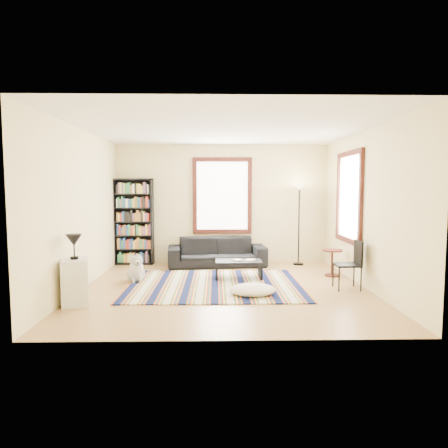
{
  "coord_description": "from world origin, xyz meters",
  "views": [
    {
      "loc": [
        -0.16,
        -7.0,
        1.76
      ],
      "look_at": [
        0.0,
        0.5,
        1.1
      ],
      "focal_mm": 32.0,
      "sensor_mm": 36.0,
      "label": 1
    }
  ],
  "objects_px": {
    "sofa": "(217,252)",
    "bookshelf": "(134,222)",
    "coffee_table": "(238,270)",
    "white_cabinet": "(75,282)",
    "floor_cushion": "(253,290)",
    "floor_lamp": "(299,225)",
    "side_table": "(332,263)",
    "dog": "(136,268)",
    "folding_chair": "(347,265)"
  },
  "relations": [
    {
      "from": "bookshelf",
      "to": "coffee_table",
      "type": "xyz_separation_m",
      "value": [
        2.36,
        -1.61,
        -0.82
      ]
    },
    {
      "from": "coffee_table",
      "to": "sofa",
      "type": "bearing_deg",
      "value": 107.36
    },
    {
      "from": "coffee_table",
      "to": "white_cabinet",
      "type": "relative_size",
      "value": 1.29
    },
    {
      "from": "bookshelf",
      "to": "dog",
      "type": "distance_m",
      "value": 2.0
    },
    {
      "from": "sofa",
      "to": "dog",
      "type": "xyz_separation_m",
      "value": [
        -1.55,
        -1.55,
        -0.05
      ]
    },
    {
      "from": "floor_cushion",
      "to": "folding_chair",
      "type": "xyz_separation_m",
      "value": [
        1.7,
        0.4,
        0.33
      ]
    },
    {
      "from": "sofa",
      "to": "floor_lamp",
      "type": "bearing_deg",
      "value": -2.19
    },
    {
      "from": "floor_cushion",
      "to": "white_cabinet",
      "type": "bearing_deg",
      "value": -170.67
    },
    {
      "from": "sofa",
      "to": "bookshelf",
      "type": "bearing_deg",
      "value": 166.87
    },
    {
      "from": "bookshelf",
      "to": "floor_lamp",
      "type": "bearing_deg",
      "value": -2.53
    },
    {
      "from": "bookshelf",
      "to": "folding_chair",
      "type": "distance_m",
      "value": 4.92
    },
    {
      "from": "sofa",
      "to": "floor_cushion",
      "type": "bearing_deg",
      "value": -82.44
    },
    {
      "from": "bookshelf",
      "to": "dog",
      "type": "xyz_separation_m",
      "value": [
        0.39,
        -1.82,
        -0.73
      ]
    },
    {
      "from": "folding_chair",
      "to": "sofa",
      "type": "bearing_deg",
      "value": 136.5
    },
    {
      "from": "floor_lamp",
      "to": "folding_chair",
      "type": "xyz_separation_m",
      "value": [
        0.38,
        -2.29,
        -0.5
      ]
    },
    {
      "from": "folding_chair",
      "to": "dog",
      "type": "bearing_deg",
      "value": 170.91
    },
    {
      "from": "sofa",
      "to": "bookshelf",
      "type": "xyz_separation_m",
      "value": [
        -1.94,
        0.27,
        0.68
      ]
    },
    {
      "from": "coffee_table",
      "to": "floor_lamp",
      "type": "relative_size",
      "value": 0.48
    },
    {
      "from": "white_cabinet",
      "to": "side_table",
      "type": "bearing_deg",
      "value": 6.02
    },
    {
      "from": "sofa",
      "to": "folding_chair",
      "type": "relative_size",
      "value": 2.58
    },
    {
      "from": "folding_chair",
      "to": "white_cabinet",
      "type": "relative_size",
      "value": 1.23
    },
    {
      "from": "coffee_table",
      "to": "floor_cushion",
      "type": "height_order",
      "value": "coffee_table"
    },
    {
      "from": "coffee_table",
      "to": "folding_chair",
      "type": "bearing_deg",
      "value": -24.34
    },
    {
      "from": "sofa",
      "to": "folding_chair",
      "type": "bearing_deg",
      "value": -48.97
    },
    {
      "from": "coffee_table",
      "to": "white_cabinet",
      "type": "distance_m",
      "value": 3.1
    },
    {
      "from": "floor_lamp",
      "to": "side_table",
      "type": "distance_m",
      "value": 1.46
    },
    {
      "from": "floor_lamp",
      "to": "floor_cushion",
      "type": "bearing_deg",
      "value": -116.14
    },
    {
      "from": "floor_cushion",
      "to": "floor_lamp",
      "type": "distance_m",
      "value": 3.1
    },
    {
      "from": "floor_lamp",
      "to": "side_table",
      "type": "height_order",
      "value": "floor_lamp"
    },
    {
      "from": "floor_cushion",
      "to": "white_cabinet",
      "type": "height_order",
      "value": "white_cabinet"
    },
    {
      "from": "floor_lamp",
      "to": "sofa",
      "type": "bearing_deg",
      "value": -176.99
    },
    {
      "from": "bookshelf",
      "to": "floor_cushion",
      "type": "bearing_deg",
      "value": -48.49
    },
    {
      "from": "floor_lamp",
      "to": "dog",
      "type": "height_order",
      "value": "floor_lamp"
    },
    {
      "from": "floor_cushion",
      "to": "floor_lamp",
      "type": "xyz_separation_m",
      "value": [
        1.32,
        2.68,
        0.83
      ]
    },
    {
      "from": "side_table",
      "to": "white_cabinet",
      "type": "xyz_separation_m",
      "value": [
        -4.5,
        -1.91,
        0.08
      ]
    },
    {
      "from": "floor_lamp",
      "to": "side_table",
      "type": "relative_size",
      "value": 3.44
    },
    {
      "from": "dog",
      "to": "white_cabinet",
      "type": "bearing_deg",
      "value": -131.76
    },
    {
      "from": "floor_cushion",
      "to": "white_cabinet",
      "type": "xyz_separation_m",
      "value": [
        -2.75,
        -0.45,
        0.25
      ]
    },
    {
      "from": "folding_chair",
      "to": "coffee_table",
      "type": "bearing_deg",
      "value": 155.93
    },
    {
      "from": "floor_lamp",
      "to": "bookshelf",
      "type": "bearing_deg",
      "value": 177.47
    },
    {
      "from": "bookshelf",
      "to": "folding_chair",
      "type": "xyz_separation_m",
      "value": [
        4.22,
        -2.46,
        -0.57
      ]
    },
    {
      "from": "folding_chair",
      "to": "dog",
      "type": "height_order",
      "value": "folding_chair"
    },
    {
      "from": "folding_chair",
      "to": "dog",
      "type": "xyz_separation_m",
      "value": [
        -3.83,
        0.63,
        -0.16
      ]
    },
    {
      "from": "coffee_table",
      "to": "side_table",
      "type": "distance_m",
      "value": 1.93
    },
    {
      "from": "sofa",
      "to": "white_cabinet",
      "type": "relative_size",
      "value": 3.17
    },
    {
      "from": "floor_cushion",
      "to": "folding_chair",
      "type": "relative_size",
      "value": 0.9
    },
    {
      "from": "side_table",
      "to": "white_cabinet",
      "type": "height_order",
      "value": "white_cabinet"
    },
    {
      "from": "floor_lamp",
      "to": "white_cabinet",
      "type": "relative_size",
      "value": 2.66
    },
    {
      "from": "coffee_table",
      "to": "dog",
      "type": "height_order",
      "value": "dog"
    },
    {
      "from": "sofa",
      "to": "coffee_table",
      "type": "height_order",
      "value": "sofa"
    }
  ]
}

